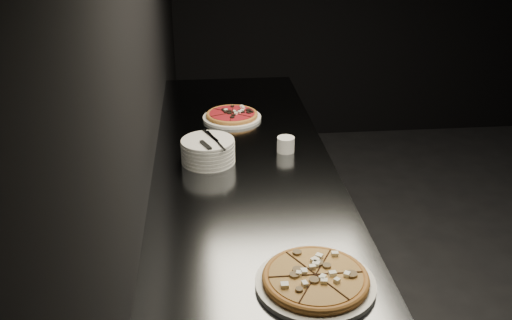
{
  "coord_description": "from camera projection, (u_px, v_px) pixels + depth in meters",
  "views": [
    {
      "loc": [
        -2.29,
        -2.09,
        1.94
      ],
      "look_at": [
        -2.08,
        0.02,
        0.94
      ],
      "focal_mm": 40.0,
      "sensor_mm": 36.0,
      "label": 1
    }
  ],
  "objects": [
    {
      "name": "plate_stack",
      "position": [
        208.0,
        151.0,
        2.35
      ],
      "size": [
        0.22,
        0.22,
        0.1
      ],
      "color": "white",
      "rests_on": "counter"
    },
    {
      "name": "counter",
      "position": [
        245.0,
        260.0,
        2.52
      ],
      "size": [
        0.74,
        2.44,
        0.92
      ],
      "color": "#595B60",
      "rests_on": "floor"
    },
    {
      "name": "cutlery",
      "position": [
        210.0,
        141.0,
        2.31
      ],
      "size": [
        0.08,
        0.23,
        0.01
      ],
      "rotation": [
        0.0,
        0.0,
        0.41
      ],
      "color": "silver",
      "rests_on": "plate_stack"
    },
    {
      "name": "pizza_tomato",
      "position": [
        232.0,
        116.0,
        2.81
      ],
      "size": [
        0.33,
        0.33,
        0.03
      ],
      "rotation": [
        0.0,
        0.0,
        0.38
      ],
      "color": "white",
      "rests_on": "counter"
    },
    {
      "name": "pizza_mushroom",
      "position": [
        316.0,
        280.0,
        1.61
      ],
      "size": [
        0.34,
        0.34,
        0.04
      ],
      "rotation": [
        0.0,
        0.0,
        -0.0
      ],
      "color": "white",
      "rests_on": "counter"
    },
    {
      "name": "wall_left",
      "position": [
        143.0,
        53.0,
        2.09
      ],
      "size": [
        0.02,
        5.0,
        2.8
      ],
      "primitive_type": "cube",
      "color": "black",
      "rests_on": "floor"
    },
    {
      "name": "ramekin",
      "position": [
        286.0,
        144.0,
        2.45
      ],
      "size": [
        0.08,
        0.08,
        0.07
      ],
      "color": "silver",
      "rests_on": "counter"
    }
  ]
}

